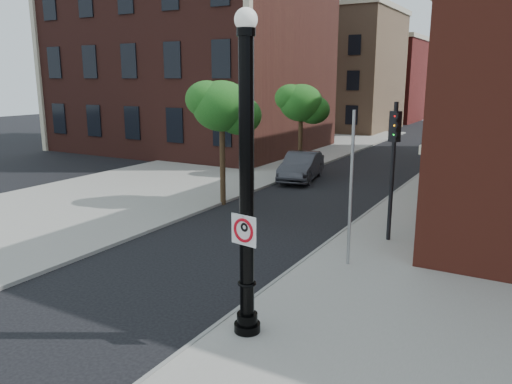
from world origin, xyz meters
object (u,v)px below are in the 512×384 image
Objects in this scene: lamppost at (247,196)px; no_parking_sign at (244,230)px; parked_car at (301,166)px; traffic_signal_right at (394,150)px; traffic_signal_left at (244,144)px.

lamppost is 10.61× the size of no_parking_sign.
no_parking_sign is at bearing -80.32° from lamppost.
parked_car is 11.11m from traffic_signal_right.
no_parking_sign is 0.13× the size of traffic_signal_right.
no_parking_sign reaches higher than parked_car.
parked_car is (-6.07, 15.97, -2.34)m from lamppost.
traffic_signal_right is at bearing 17.90° from traffic_signal_left.
traffic_signal_right is at bearing 83.02° from lamppost.
parked_car is at bearing 151.82° from traffic_signal_right.
traffic_signal_right is (7.01, -8.27, 2.40)m from parked_car.
traffic_signal_right is at bearing 92.44° from no_parking_sign.
lamppost is 1.43× the size of traffic_signal_right.
traffic_signal_left is at bearing -92.31° from parked_car.
traffic_signal_left is at bearing 130.04° from no_parking_sign.
traffic_signal_left is at bearing 121.36° from lamppost.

